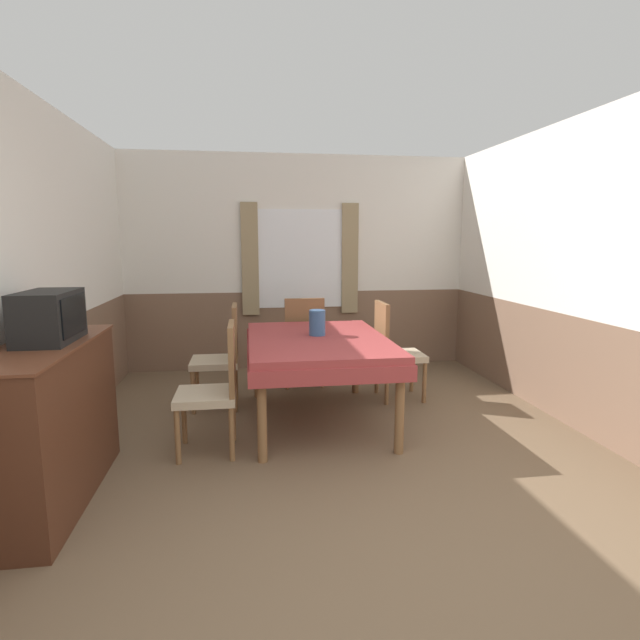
% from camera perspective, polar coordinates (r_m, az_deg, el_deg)
% --- Properties ---
extents(ground_plane, '(16.00, 16.00, 0.00)m').
position_cam_1_polar(ground_plane, '(2.43, 10.51, -31.76)').
color(ground_plane, brown).
extents(wall_back, '(4.56, 0.10, 2.60)m').
position_cam_1_polar(wall_back, '(6.18, -2.43, 6.53)').
color(wall_back, white).
rests_on(wall_back, ground_plane).
extents(wall_left, '(0.05, 4.79, 2.60)m').
position_cam_1_polar(wall_left, '(4.20, -28.88, 4.11)').
color(wall_left, white).
rests_on(wall_left, ground_plane).
extents(wall_right, '(0.05, 4.79, 2.60)m').
position_cam_1_polar(wall_right, '(4.80, 26.64, 4.76)').
color(wall_right, white).
rests_on(wall_right, ground_plane).
extents(dining_table, '(1.21, 1.71, 0.75)m').
position_cam_1_polar(dining_table, '(4.33, -0.29, -3.30)').
color(dining_table, '#9E3838').
rests_on(dining_table, ground_plane).
extents(chair_left_far, '(0.44, 0.44, 0.98)m').
position_cam_1_polar(chair_left_far, '(4.84, -11.10, -3.78)').
color(chair_left_far, brown).
rests_on(chair_left_far, ground_plane).
extents(chair_left_near, '(0.44, 0.44, 0.98)m').
position_cam_1_polar(chair_left_near, '(3.82, -11.83, -7.29)').
color(chair_left_near, brown).
rests_on(chair_left_near, ground_plane).
extents(chair_head_window, '(0.44, 0.44, 0.98)m').
position_cam_1_polar(chair_head_window, '(5.42, -1.91, -2.22)').
color(chair_head_window, brown).
rests_on(chair_head_window, ground_plane).
extents(chair_right_far, '(0.44, 0.44, 0.98)m').
position_cam_1_polar(chair_right_far, '(5.04, 8.38, -3.18)').
color(chair_right_far, brown).
rests_on(chair_right_far, ground_plane).
extents(sideboard, '(0.46, 1.38, 0.98)m').
position_cam_1_polar(sideboard, '(3.48, -28.59, -10.27)').
color(sideboard, '#4C2819').
rests_on(sideboard, ground_plane).
extents(tv, '(0.29, 0.50, 0.31)m').
position_cam_1_polar(tv, '(3.41, -28.55, 0.34)').
color(tv, black).
rests_on(tv, sideboard).
extents(vase, '(0.14, 0.14, 0.22)m').
position_cam_1_polar(vase, '(4.38, -0.32, -0.30)').
color(vase, '#335684').
rests_on(vase, dining_table).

